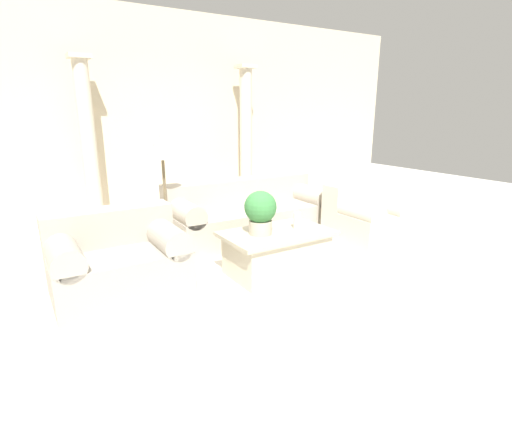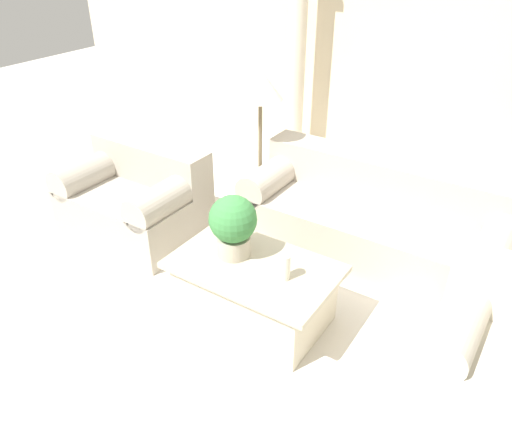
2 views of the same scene
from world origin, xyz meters
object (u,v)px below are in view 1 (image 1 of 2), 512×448
Objects in this scene: sofa_long at (248,214)px; floor_lamp at (162,155)px; potted_plant at (260,211)px; armchair at (364,217)px; loveseat at (117,259)px; coffee_table at (277,252)px.

sofa_long is 1.44m from floor_lamp.
armchair is at bearing 7.69° from potted_plant.
armchair is (3.13, -0.15, 0.00)m from loveseat.
potted_plant is at bearing -115.31° from sofa_long.
floor_lamp is (-0.76, 1.25, 0.96)m from coffee_table.
loveseat is 0.85× the size of floor_lamp.
floor_lamp is 1.63× the size of armchair.
floor_lamp is at bearing 121.38° from coffee_table.
coffee_table is 1.75m from floor_lamp.
loveseat is at bearing -133.61° from floor_lamp.
sofa_long is 1.54m from armchair.
coffee_table is 0.80× the size of floor_lamp.
coffee_table is at bearing -170.47° from armchair.
coffee_table is at bearing -58.62° from floor_lamp.
potted_plant is 1.82m from armchair.
floor_lamp is (-1.15, 0.00, 0.87)m from sofa_long.
sofa_long is 4.86× the size of potted_plant.
floor_lamp is at bearing 115.08° from potted_plant.
loveseat is 1.43m from floor_lamp.
floor_lamp reaches higher than loveseat.
floor_lamp is (0.79, 0.83, 0.86)m from loveseat.
sofa_long is 1.83× the size of loveseat.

